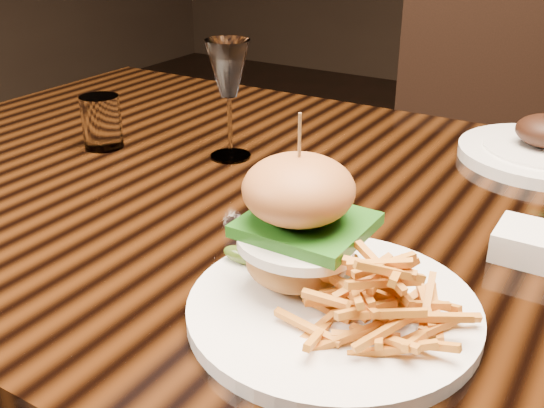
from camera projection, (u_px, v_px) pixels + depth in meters
The scene contains 6 objects.
dining_table at pixel (344, 261), 0.85m from camera, with size 1.60×0.90×0.75m.
burger_plate at pixel (332, 269), 0.59m from camera, with size 0.28×0.28×0.19m.
ramekin at pixel (530, 243), 0.70m from camera, with size 0.07×0.07×0.03m, color white.
wine_glass at pixel (228, 73), 0.93m from camera, with size 0.07×0.07×0.18m.
water_tumbler at pixel (102, 122), 1.01m from camera, with size 0.06×0.06×0.08m, color white.
chair_far at pixel (479, 152), 1.61m from camera, with size 0.56×0.56×0.95m.
Camera 1 is at (0.30, -0.68, 1.11)m, focal length 42.00 mm.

